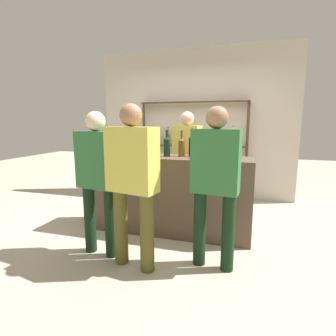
{
  "coord_description": "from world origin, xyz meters",
  "views": [
    {
      "loc": [
        0.93,
        -3.2,
        1.43
      ],
      "look_at": [
        0.0,
        0.0,
        0.85
      ],
      "focal_mm": 28.0,
      "sensor_mm": 36.0,
      "label": 1
    }
  ],
  "objects_px": {
    "counter_bottle_2": "(152,146)",
    "customer_right": "(215,177)",
    "server_behind_counter": "(187,155)",
    "cork_jar": "(108,149)",
    "customer_left": "(98,174)",
    "customer_center": "(132,176)",
    "counter_bottle_0": "(109,145)",
    "counter_bottle_5": "(182,146)",
    "counter_bottle_3": "(192,145)",
    "counter_bottle_1": "(167,146)",
    "counter_bottle_4": "(125,144)",
    "ice_bucket": "(211,149)"
  },
  "relations": [
    {
      "from": "counter_bottle_5",
      "to": "customer_left",
      "type": "xyz_separation_m",
      "value": [
        -0.7,
        -0.85,
        -0.23
      ]
    },
    {
      "from": "customer_left",
      "to": "customer_center",
      "type": "height_order",
      "value": "customer_center"
    },
    {
      "from": "counter_bottle_0",
      "to": "ice_bucket",
      "type": "bearing_deg",
      "value": 0.87
    },
    {
      "from": "counter_bottle_4",
      "to": "counter_bottle_5",
      "type": "bearing_deg",
      "value": 5.24
    },
    {
      "from": "counter_bottle_0",
      "to": "cork_jar",
      "type": "height_order",
      "value": "counter_bottle_0"
    },
    {
      "from": "counter_bottle_3",
      "to": "customer_left",
      "type": "height_order",
      "value": "customer_left"
    },
    {
      "from": "counter_bottle_2",
      "to": "ice_bucket",
      "type": "height_order",
      "value": "counter_bottle_2"
    },
    {
      "from": "counter_bottle_2",
      "to": "cork_jar",
      "type": "bearing_deg",
      "value": 167.93
    },
    {
      "from": "counter_bottle_4",
      "to": "server_behind_counter",
      "type": "relative_size",
      "value": 0.23
    },
    {
      "from": "counter_bottle_3",
      "to": "cork_jar",
      "type": "distance_m",
      "value": 1.18
    },
    {
      "from": "counter_bottle_0",
      "to": "server_behind_counter",
      "type": "bearing_deg",
      "value": 43.13
    },
    {
      "from": "cork_jar",
      "to": "counter_bottle_5",
      "type": "bearing_deg",
      "value": -0.99
    },
    {
      "from": "counter_bottle_0",
      "to": "server_behind_counter",
      "type": "height_order",
      "value": "server_behind_counter"
    },
    {
      "from": "customer_right",
      "to": "server_behind_counter",
      "type": "relative_size",
      "value": 0.99
    },
    {
      "from": "counter_bottle_1",
      "to": "counter_bottle_4",
      "type": "distance_m",
      "value": 0.57
    },
    {
      "from": "cork_jar",
      "to": "ice_bucket",
      "type": "bearing_deg",
      "value": -4.38
    },
    {
      "from": "counter_bottle_0",
      "to": "customer_center",
      "type": "distance_m",
      "value": 1.16
    },
    {
      "from": "counter_bottle_1",
      "to": "server_behind_counter",
      "type": "height_order",
      "value": "server_behind_counter"
    },
    {
      "from": "counter_bottle_1",
      "to": "customer_left",
      "type": "height_order",
      "value": "customer_left"
    },
    {
      "from": "counter_bottle_5",
      "to": "cork_jar",
      "type": "xyz_separation_m",
      "value": [
        -1.06,
        0.02,
        -0.06
      ]
    },
    {
      "from": "counter_bottle_3",
      "to": "customer_left",
      "type": "distance_m",
      "value": 1.25
    },
    {
      "from": "server_behind_counter",
      "to": "counter_bottle_4",
      "type": "bearing_deg",
      "value": -24.05
    },
    {
      "from": "counter_bottle_2",
      "to": "server_behind_counter",
      "type": "xyz_separation_m",
      "value": [
        0.27,
        0.85,
        -0.21
      ]
    },
    {
      "from": "ice_bucket",
      "to": "customer_right",
      "type": "bearing_deg",
      "value": -79.37
    },
    {
      "from": "customer_right",
      "to": "counter_bottle_0",
      "type": "bearing_deg",
      "value": 73.06
    },
    {
      "from": "counter_bottle_0",
      "to": "customer_center",
      "type": "height_order",
      "value": "customer_center"
    },
    {
      "from": "ice_bucket",
      "to": "customer_left",
      "type": "xyz_separation_m",
      "value": [
        -1.09,
        -0.76,
        -0.22
      ]
    },
    {
      "from": "cork_jar",
      "to": "counter_bottle_0",
      "type": "bearing_deg",
      "value": -57.06
    },
    {
      "from": "ice_bucket",
      "to": "cork_jar",
      "type": "distance_m",
      "value": 1.45
    },
    {
      "from": "customer_right",
      "to": "counter_bottle_3",
      "type": "bearing_deg",
      "value": 32.32
    },
    {
      "from": "counter_bottle_0",
      "to": "counter_bottle_3",
      "type": "relative_size",
      "value": 0.99
    },
    {
      "from": "customer_left",
      "to": "counter_bottle_3",
      "type": "bearing_deg",
      "value": -34.14
    },
    {
      "from": "customer_right",
      "to": "counter_bottle_4",
      "type": "bearing_deg",
      "value": 67.9
    },
    {
      "from": "customer_left",
      "to": "customer_center",
      "type": "xyz_separation_m",
      "value": [
        0.46,
        -0.14,
        0.03
      ]
    },
    {
      "from": "counter_bottle_5",
      "to": "ice_bucket",
      "type": "bearing_deg",
      "value": -13.46
    },
    {
      "from": "counter_bottle_5",
      "to": "server_behind_counter",
      "type": "height_order",
      "value": "server_behind_counter"
    },
    {
      "from": "cork_jar",
      "to": "customer_center",
      "type": "height_order",
      "value": "customer_center"
    },
    {
      "from": "counter_bottle_1",
      "to": "customer_right",
      "type": "xyz_separation_m",
      "value": [
        0.7,
        -0.73,
        -0.22
      ]
    },
    {
      "from": "server_behind_counter",
      "to": "cork_jar",
      "type": "bearing_deg",
      "value": -38.04
    },
    {
      "from": "counter_bottle_5",
      "to": "customer_center",
      "type": "xyz_separation_m",
      "value": [
        -0.25,
        -0.99,
        -0.21
      ]
    },
    {
      "from": "customer_center",
      "to": "customer_left",
      "type": "bearing_deg",
      "value": 84.84
    },
    {
      "from": "counter_bottle_5",
      "to": "cork_jar",
      "type": "relative_size",
      "value": 2.38
    },
    {
      "from": "counter_bottle_4",
      "to": "ice_bucket",
      "type": "height_order",
      "value": "counter_bottle_4"
    },
    {
      "from": "counter_bottle_5",
      "to": "server_behind_counter",
      "type": "relative_size",
      "value": 0.21
    },
    {
      "from": "counter_bottle_5",
      "to": "cork_jar",
      "type": "height_order",
      "value": "counter_bottle_5"
    },
    {
      "from": "customer_left",
      "to": "ice_bucket",
      "type": "bearing_deg",
      "value": -46.78
    },
    {
      "from": "counter_bottle_2",
      "to": "counter_bottle_1",
      "type": "bearing_deg",
      "value": 26.26
    },
    {
      "from": "counter_bottle_2",
      "to": "customer_right",
      "type": "height_order",
      "value": "customer_right"
    },
    {
      "from": "counter_bottle_1",
      "to": "counter_bottle_3",
      "type": "xyz_separation_m",
      "value": [
        0.31,
        0.1,
        0.0
      ]
    },
    {
      "from": "counter_bottle_5",
      "to": "customer_center",
      "type": "bearing_deg",
      "value": -104.0
    }
  ]
}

